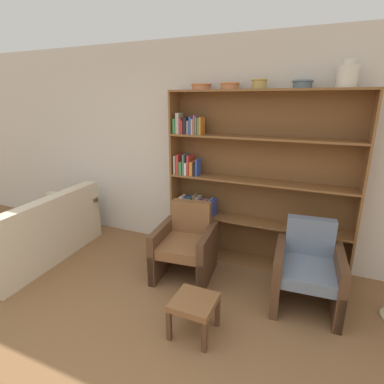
# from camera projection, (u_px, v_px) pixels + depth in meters

# --- Properties ---
(wall_back) EXTENTS (12.00, 0.06, 2.75)m
(wall_back) POSITION_uv_depth(u_px,v_px,m) (217.00, 151.00, 3.89)
(wall_back) COLOR silver
(wall_back) RESTS_ON ground
(bookshelf) EXTENTS (2.23, 0.30, 2.13)m
(bookshelf) POSITION_uv_depth(u_px,v_px,m) (244.00, 183.00, 3.69)
(bookshelf) COLOR brown
(bookshelf) RESTS_ON ground
(bowl_stoneware) EXTENTS (0.25, 0.25, 0.07)m
(bowl_stoneware) POSITION_uv_depth(u_px,v_px,m) (201.00, 86.00, 3.55)
(bowl_stoneware) COLOR #C67547
(bowl_stoneware) RESTS_ON bookshelf
(bowl_sage) EXTENTS (0.23, 0.23, 0.08)m
(bowl_sage) POSITION_uv_depth(u_px,v_px,m) (230.00, 85.00, 3.42)
(bowl_sage) COLOR #C67547
(bowl_sage) RESTS_ON bookshelf
(bowl_terracotta) EXTENTS (0.18, 0.18, 0.11)m
(bowl_terracotta) POSITION_uv_depth(u_px,v_px,m) (259.00, 83.00, 3.28)
(bowl_terracotta) COLOR tan
(bowl_terracotta) RESTS_ON bookshelf
(bowl_slate) EXTENTS (0.22, 0.22, 0.08)m
(bowl_slate) POSITION_uv_depth(u_px,v_px,m) (303.00, 84.00, 3.11)
(bowl_slate) COLOR slate
(bowl_slate) RESTS_ON bookshelf
(vase_tall) EXTENTS (0.20, 0.20, 0.26)m
(vase_tall) POSITION_uv_depth(u_px,v_px,m) (347.00, 76.00, 2.94)
(vase_tall) COLOR silver
(vase_tall) RESTS_ON bookshelf
(couch) EXTENTS (1.03, 1.80, 0.85)m
(couch) POSITION_uv_depth(u_px,v_px,m) (35.00, 236.00, 3.94)
(couch) COLOR beige
(couch) RESTS_ON ground
(armchair_leather) EXTENTS (0.71, 0.75, 0.85)m
(armchair_leather) POSITION_uv_depth(u_px,v_px,m) (186.00, 244.00, 3.53)
(armchair_leather) COLOR brown
(armchair_leather) RESTS_ON ground
(armchair_cushioned) EXTENTS (0.69, 0.72, 0.85)m
(armchair_cushioned) POSITION_uv_depth(u_px,v_px,m) (308.00, 269.00, 3.01)
(armchair_cushioned) COLOR brown
(armchair_cushioned) RESTS_ON ground
(footstool) EXTENTS (0.37, 0.37, 0.35)m
(footstool) POSITION_uv_depth(u_px,v_px,m) (194.00, 305.00, 2.63)
(footstool) COLOR brown
(footstool) RESTS_ON ground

